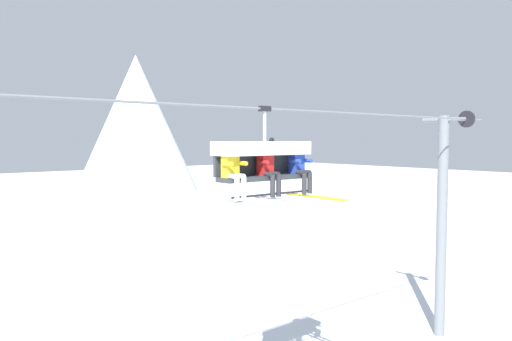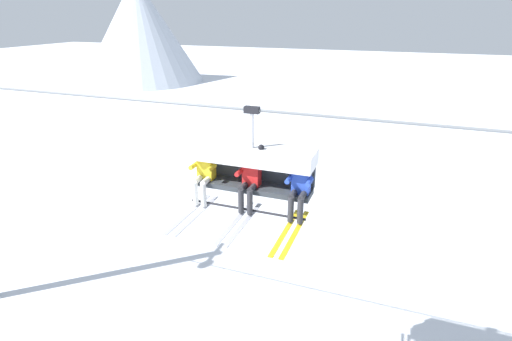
% 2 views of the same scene
% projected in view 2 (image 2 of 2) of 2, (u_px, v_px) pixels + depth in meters
% --- Properties ---
extents(mountain_peak_west, '(16.74, 16.74, 13.63)m').
position_uv_depth(mountain_peak_west, '(139.00, 31.00, 54.40)').
color(mountain_peak_west, silver).
rests_on(mountain_peak_west, ground_plane).
extents(lift_cable, '(20.89, 0.05, 0.05)m').
position_uv_depth(lift_cable, '(225.00, 108.00, 7.30)').
color(lift_cable, slate).
extents(chairlift_chair, '(2.35, 0.74, 1.92)m').
position_uv_depth(chairlift_chair, '(254.00, 161.00, 7.57)').
color(chairlift_chair, '#33383D').
extents(skier_yellow, '(0.46, 1.70, 1.23)m').
position_uv_depth(skier_yellow, '(204.00, 173.00, 7.80)').
color(skier_yellow, yellow).
extents(skier_red, '(0.48, 1.70, 1.34)m').
position_uv_depth(skier_red, '(250.00, 178.00, 7.48)').
color(skier_red, red).
extents(skier_blue, '(0.46, 1.70, 1.23)m').
position_uv_depth(skier_blue, '(299.00, 187.00, 7.17)').
color(skier_blue, '#2847B7').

